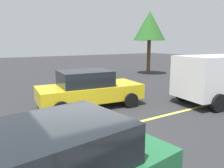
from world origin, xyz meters
The scene contains 4 objects.
ground_plane centered at (0.00, 0.00, 0.00)m, with size 80.00×80.00×0.00m, color #2D2D30.
lane_marking_centre centered at (3.00, 0.00, 0.01)m, with size 28.00×0.16×0.01m, color #E0D14C.
car_yellow_mid_road centered at (1.60, 2.69, 0.81)m, with size 4.62×2.47×1.60m.
tree_left_verge centered at (10.66, 8.93, 4.17)m, with size 2.77×2.77×5.44m.
Camera 1 is at (-2.57, -5.69, 2.76)m, focal length 35.13 mm.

